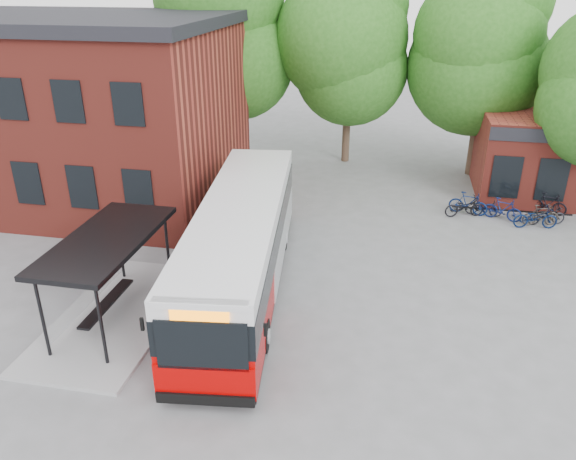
% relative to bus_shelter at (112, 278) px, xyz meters
% --- Properties ---
extents(ground, '(100.00, 100.00, 0.00)m').
position_rel_bus_shelter_xyz_m(ground, '(4.50, 1.00, -1.45)').
color(ground, slate).
extents(station_building, '(18.40, 10.40, 8.50)m').
position_rel_bus_shelter_xyz_m(station_building, '(-8.50, 10.00, 2.80)').
color(station_building, maroon).
rests_on(station_building, ground).
extents(bus_shelter, '(3.60, 7.00, 2.90)m').
position_rel_bus_shelter_xyz_m(bus_shelter, '(0.00, 0.00, 0.00)').
color(bus_shelter, black).
rests_on(bus_shelter, ground).
extents(bike_rail, '(5.20, 0.10, 0.38)m').
position_rel_bus_shelter_xyz_m(bike_rail, '(13.78, 11.00, -1.26)').
color(bike_rail, black).
rests_on(bike_rail, ground).
extents(tree_0, '(7.92, 7.92, 11.00)m').
position_rel_bus_shelter_xyz_m(tree_0, '(-1.50, 17.00, 4.05)').
color(tree_0, '#235B18').
rests_on(tree_0, ground).
extents(tree_1, '(7.92, 7.92, 10.40)m').
position_rel_bus_shelter_xyz_m(tree_1, '(5.50, 18.00, 3.75)').
color(tree_1, '#235B18').
rests_on(tree_1, ground).
extents(tree_2, '(7.92, 7.92, 11.00)m').
position_rel_bus_shelter_xyz_m(tree_2, '(12.50, 17.00, 4.05)').
color(tree_2, '#235B18').
rests_on(tree_2, ground).
extents(city_bus, '(4.18, 12.82, 3.20)m').
position_rel_bus_shelter_xyz_m(city_bus, '(3.49, 2.66, 0.15)').
color(city_bus, '#AB0000').
rests_on(city_bus, ground).
extents(bicycle_0, '(1.92, 1.15, 0.95)m').
position_rel_bus_shelter_xyz_m(bicycle_0, '(11.70, 10.74, -0.97)').
color(bicycle_0, black).
rests_on(bicycle_0, ground).
extents(bicycle_1, '(1.82, 0.93, 1.05)m').
position_rel_bus_shelter_xyz_m(bicycle_1, '(11.89, 11.08, -0.92)').
color(bicycle_1, '#0C1F4F').
rests_on(bicycle_1, ground).
extents(bicycle_2, '(1.68, 0.74, 0.85)m').
position_rel_bus_shelter_xyz_m(bicycle_2, '(12.58, 11.03, -1.02)').
color(bicycle_2, black).
rests_on(bicycle_2, ground).
extents(bicycle_3, '(1.77, 1.04, 1.03)m').
position_rel_bus_shelter_xyz_m(bicycle_3, '(13.35, 10.69, -0.94)').
color(bicycle_3, '#0E1A4A').
rests_on(bicycle_3, ground).
extents(bicycle_4, '(1.94, 0.91, 0.98)m').
position_rel_bus_shelter_xyz_m(bicycle_4, '(14.63, 10.03, -0.96)').
color(bicycle_4, '#09183E').
rests_on(bicycle_4, ground).
extents(bicycle_5, '(1.70, 0.84, 0.98)m').
position_rel_bus_shelter_xyz_m(bicycle_5, '(14.91, 10.37, -0.96)').
color(bicycle_5, '#38322D').
rests_on(bicycle_5, ground).
extents(bicycle_6, '(1.77, 1.01, 0.88)m').
position_rel_bus_shelter_xyz_m(bicycle_6, '(15.18, 10.53, -1.01)').
color(bicycle_6, black).
rests_on(bicycle_6, ground).
extents(bicycle_7, '(1.71, 1.04, 0.99)m').
position_rel_bus_shelter_xyz_m(bicycle_7, '(15.51, 11.85, -0.95)').
color(bicycle_7, black).
rests_on(bicycle_7, ground).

